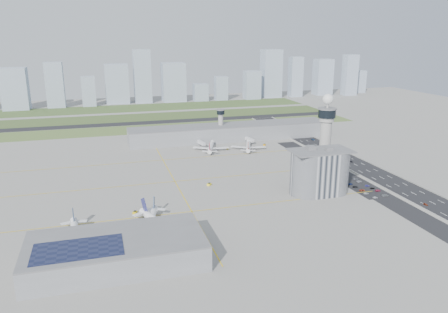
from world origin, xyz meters
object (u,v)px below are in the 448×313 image
object	(u,v)px
airplane_near_c	(160,220)
car_hw_2	(313,140)
airplane_far_a	(211,144)
car_lot_5	(343,180)
car_lot_11	(355,179)
car_hw_0	(426,204)
airplane_near_a	(74,231)
jet_bridge_near_1	(125,237)
car_hw_4	(277,129)
car_lot_10	(359,181)
car_lot_3	(355,187)
jet_bridge_far_1	(246,139)
secondary_tower	(221,122)
tug_3	(209,184)
car_lot_6	(385,195)
jet_bridge_far_0	(199,143)
car_lot_0	(375,197)
tug_4	(227,148)
jet_bridge_near_0	(65,245)
tug_0	(66,229)
car_lot_9	(367,186)
jet_bridge_near_2	(180,231)
car_lot_4	(350,184)
car_hw_1	(351,161)
car_lot_2	(362,190)
airplane_far_b	(248,144)
car_lot_8	(372,188)
car_lot_7	(378,190)
tug_5	(264,145)
car_lot_1	(366,193)
control_tower	(326,133)
tug_2	(143,209)
airplane_near_b	(150,218)
admin_building	(319,172)
tug_1	(135,212)

from	to	relation	value
airplane_near_c	car_hw_2	size ratio (longest dim) A/B	9.86
airplane_far_a	car_lot_5	world-z (taller)	airplane_far_a
airplane_near_c	car_lot_11	bearing A→B (deg)	86.55
car_hw_0	airplane_near_a	bearing A→B (deg)	169.30
jet_bridge_near_1	car_hw_4	xyz separation A→B (m)	(190.24, 242.75, -2.21)
airplane_near_c	car_lot_10	xyz separation A→B (m)	(154.83, 40.69, -5.74)
airplane_near_a	car_lot_3	size ratio (longest dim) A/B	10.68
jet_bridge_far_1	secondary_tower	bearing A→B (deg)	-139.29
tug_3	car_lot_6	xyz separation A→B (m)	(110.06, -55.23, -0.34)
jet_bridge_far_0	car_lot_0	bearing A→B (deg)	15.15
car_lot_11	car_hw_4	xyz separation A→B (m)	(14.54, 186.02, 0.06)
secondary_tower	tug_4	bearing A→B (deg)	-96.47
jet_bridge_near_0	tug_0	xyz separation A→B (m)	(-0.99, 23.95, -1.88)
car_lot_9	jet_bridge_near_2	bearing A→B (deg)	114.93
car_lot_4	car_hw_4	xyz separation A→B (m)	(24.43, 195.15, 0.02)
jet_bridge_near_2	car_hw_1	xyz separation A→B (m)	(168.46, 99.31, -2.26)
car_lot_0	car_hw_0	bearing A→B (deg)	-121.84
car_hw_0	car_lot_2	bearing A→B (deg)	117.01
car_lot_6	car_hw_1	size ratio (longest dim) A/B	1.25
car_lot_11	car_hw_4	bearing A→B (deg)	2.95
jet_bridge_far_0	car_lot_6	xyz separation A→B (m)	(90.72, -172.96, -2.22)
secondary_tower	airplane_near_c	world-z (taller)	secondary_tower
car_lot_5	secondary_tower	bearing A→B (deg)	8.71
airplane_far_a	car_lot_0	world-z (taller)	airplane_far_a
car_lot_0	airplane_far_b	bearing A→B (deg)	22.65
airplane_near_c	jet_bridge_far_1	world-z (taller)	airplane_near_c
car_lot_0	car_lot_8	bearing A→B (deg)	-21.22
car_lot_3	car_lot_10	world-z (taller)	car_lot_10
airplane_near_c	jet_bridge_near_1	xyz separation A→B (m)	(-20.51, -9.95, -3.50)
jet_bridge_near_2	car_lot_0	bearing A→B (deg)	-72.25
car_lot_3	airplane_far_a	bearing A→B (deg)	34.79
jet_bridge_far_1	car_lot_7	world-z (taller)	jet_bridge_far_1
jet_bridge_far_0	car_lot_7	size ratio (longest dim) A/B	3.34
airplane_far_a	car_lot_9	world-z (taller)	airplane_far_a
tug_0	tug_5	distance (m)	234.02
car_lot_1	car_lot_7	size ratio (longest dim) A/B	0.79
car_hw_0	car_lot_6	bearing A→B (deg)	117.41
tug_0	tug_5	size ratio (longest dim) A/B	1.15
car_lot_5	car_lot_8	size ratio (longest dim) A/B	1.20
secondary_tower	jet_bridge_far_1	world-z (taller)	secondary_tower
tug_4	control_tower	bearing A→B (deg)	116.88
airplane_near_c	airplane_far_b	bearing A→B (deg)	125.22
airplane_far_a	car_lot_3	xyz separation A→B (m)	(73.55, -130.74, -5.15)
car_lot_1	car_lot_6	xyz separation A→B (m)	(10.15, -7.26, 0.08)
airplane_near_a	tug_2	size ratio (longest dim) A/B	15.22
tug_2	car_hw_0	bearing A→B (deg)	168.90
airplane_near_b	car_lot_6	xyz separation A→B (m)	(160.25, 4.61, -5.14)
admin_building	car_lot_11	bearing A→B (deg)	23.52
airplane_near_a	tug_1	xyz separation A→B (m)	(34.10, 29.42, -4.96)
car_lot_5	car_hw_2	distance (m)	131.33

